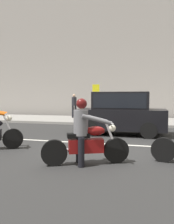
% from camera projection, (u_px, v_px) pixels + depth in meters
% --- Properties ---
extents(ground_plane, '(80.00, 80.00, 0.00)m').
position_uv_depth(ground_plane, '(100.00, 150.00, 7.09)').
color(ground_plane, '#2A2A2A').
extents(sidewalk_slab, '(40.00, 4.40, 0.14)m').
position_uv_depth(sidewalk_slab, '(127.00, 121.00, 14.78)').
color(sidewalk_slab, gray).
rests_on(sidewalk_slab, ground_plane).
extents(building_facade, '(40.00, 1.40, 12.55)m').
position_uv_depth(building_facade, '(132.00, 35.00, 17.65)').
color(building_facade, gray).
rests_on(building_facade, ground_plane).
extents(lane_marking_stripe, '(18.00, 0.14, 0.01)m').
position_uv_depth(lane_marking_stripe, '(93.00, 143.00, 8.07)').
color(lane_marking_stripe, silver).
rests_on(lane_marking_stripe, ground_plane).
extents(motorcycle_with_rider_gray, '(1.95, 1.06, 1.56)m').
position_uv_depth(motorcycle_with_rider_gray, '(85.00, 138.00, 5.52)').
color(motorcycle_with_rider_gray, black).
rests_on(motorcycle_with_rider_gray, ground_plane).
extents(parked_hatchback_black, '(3.66, 1.76, 1.80)m').
position_uv_depth(parked_hatchback_black, '(122.00, 113.00, 9.95)').
color(parked_hatchback_black, black).
rests_on(parked_hatchback_black, ground_plane).
extents(street_sign_post, '(0.44, 0.08, 2.25)m').
position_uv_depth(street_sign_post, '(96.00, 98.00, 14.44)').
color(street_sign_post, gray).
rests_on(street_sign_post, sidewalk_slab).
extents(pedestrian_bystander, '(0.34, 0.34, 1.66)m').
position_uv_depth(pedestrian_bystander, '(74.00, 104.00, 16.37)').
color(pedestrian_bystander, black).
rests_on(pedestrian_bystander, sidewalk_slab).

